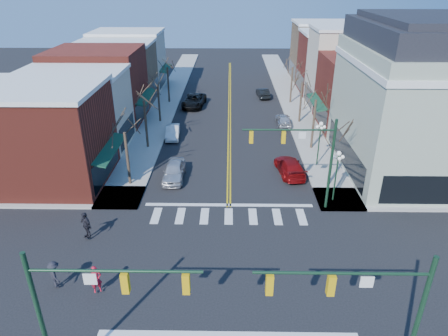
{
  "coord_description": "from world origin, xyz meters",
  "views": [
    {
      "loc": [
        0.03,
        -18.82,
        16.22
      ],
      "look_at": [
        -0.38,
        8.63,
        2.8
      ],
      "focal_mm": 32.0,
      "sensor_mm": 36.0,
      "label": 1
    }
  ],
  "objects_px": {
    "pedestrian_dark_b": "(55,274)",
    "car_right_far": "(263,93)",
    "lamppost_corner": "(337,168)",
    "pedestrian_dark_a": "(86,225)",
    "lamppost_midblock": "(320,136)",
    "car_right_near": "(290,167)",
    "pedestrian_red_a": "(96,279)",
    "car_left_far": "(194,101)",
    "car_left_near": "(174,171)",
    "car_right_mid": "(284,120)",
    "car_left_mid": "(173,132)",
    "victorian_corner": "(423,98)"
  },
  "relations": [
    {
      "from": "car_right_mid",
      "to": "car_right_near",
      "type": "bearing_deg",
      "value": 84.81
    },
    {
      "from": "car_left_mid",
      "to": "car_right_far",
      "type": "bearing_deg",
      "value": 51.15
    },
    {
      "from": "car_right_mid",
      "to": "pedestrian_dark_b",
      "type": "xyz_separation_m",
      "value": [
        -16.17,
        -27.53,
        0.31
      ]
    },
    {
      "from": "victorian_corner",
      "to": "car_left_mid",
      "type": "xyz_separation_m",
      "value": [
        -22.69,
        7.37,
        -6.0
      ]
    },
    {
      "from": "lamppost_midblock",
      "to": "car_right_near",
      "type": "xyz_separation_m",
      "value": [
        -2.77,
        -1.73,
        -2.24
      ]
    },
    {
      "from": "car_left_far",
      "to": "car_right_near",
      "type": "height_order",
      "value": "car_left_far"
    },
    {
      "from": "car_right_near",
      "to": "car_right_mid",
      "type": "relative_size",
      "value": 1.23
    },
    {
      "from": "victorian_corner",
      "to": "car_right_mid",
      "type": "xyz_separation_m",
      "value": [
        -10.1,
        11.6,
        -5.98
      ]
    },
    {
      "from": "pedestrian_dark_b",
      "to": "car_right_far",
      "type": "bearing_deg",
      "value": -58.0
    },
    {
      "from": "car_right_mid",
      "to": "pedestrian_red_a",
      "type": "distance_m",
      "value": 31.1
    },
    {
      "from": "car_left_near",
      "to": "car_left_far",
      "type": "xyz_separation_m",
      "value": [
        0.0,
        21.18,
        0.03
      ]
    },
    {
      "from": "pedestrian_dark_b",
      "to": "pedestrian_dark_a",
      "type": "bearing_deg",
      "value": -40.6
    },
    {
      "from": "victorian_corner",
      "to": "lamppost_corner",
      "type": "bearing_deg",
      "value": -144.14
    },
    {
      "from": "car_left_far",
      "to": "pedestrian_dark_b",
      "type": "relative_size",
      "value": 3.4
    },
    {
      "from": "car_right_mid",
      "to": "pedestrian_red_a",
      "type": "xyz_separation_m",
      "value": [
        -13.71,
        -27.91,
        0.31
      ]
    },
    {
      "from": "lamppost_midblock",
      "to": "car_right_near",
      "type": "relative_size",
      "value": 0.88
    },
    {
      "from": "lamppost_corner",
      "to": "pedestrian_dark_a",
      "type": "height_order",
      "value": "lamppost_corner"
    },
    {
      "from": "lamppost_corner",
      "to": "car_right_mid",
      "type": "xyz_separation_m",
      "value": [
        -1.8,
        17.6,
        -2.28
      ]
    },
    {
      "from": "victorian_corner",
      "to": "lamppost_midblock",
      "type": "relative_size",
      "value": 3.29
    },
    {
      "from": "car_left_mid",
      "to": "car_right_near",
      "type": "bearing_deg",
      "value": -40.76
    },
    {
      "from": "car_left_near",
      "to": "pedestrian_dark_b",
      "type": "bearing_deg",
      "value": -110.16
    },
    {
      "from": "lamppost_corner",
      "to": "pedestrian_red_a",
      "type": "distance_m",
      "value": 18.73
    },
    {
      "from": "lamppost_corner",
      "to": "lamppost_midblock",
      "type": "height_order",
      "value": "same"
    },
    {
      "from": "car_right_far",
      "to": "pedestrian_dark_b",
      "type": "bearing_deg",
      "value": 62.72
    },
    {
      "from": "lamppost_midblock",
      "to": "car_left_far",
      "type": "xyz_separation_m",
      "value": [
        -13.0,
        18.35,
        -2.17
      ]
    },
    {
      "from": "car_right_near",
      "to": "pedestrian_dark_b",
      "type": "bearing_deg",
      "value": 36.47
    },
    {
      "from": "lamppost_corner",
      "to": "pedestrian_dark_a",
      "type": "bearing_deg",
      "value": -163.58
    },
    {
      "from": "car_left_mid",
      "to": "car_left_near",
      "type": "bearing_deg",
      "value": -86.06
    },
    {
      "from": "car_left_far",
      "to": "pedestrian_dark_a",
      "type": "height_order",
      "value": "pedestrian_dark_a"
    },
    {
      "from": "car_right_far",
      "to": "pedestrian_red_a",
      "type": "bearing_deg",
      "value": 66.09
    },
    {
      "from": "car_left_far",
      "to": "pedestrian_dark_b",
      "type": "xyz_separation_m",
      "value": [
        -4.97,
        -34.79,
        0.2
      ]
    },
    {
      "from": "car_right_far",
      "to": "car_left_near",
      "type": "bearing_deg",
      "value": 62.56
    },
    {
      "from": "pedestrian_red_a",
      "to": "pedestrian_dark_b",
      "type": "distance_m",
      "value": 2.49
    },
    {
      "from": "victorian_corner",
      "to": "pedestrian_red_a",
      "type": "bearing_deg",
      "value": -145.58
    },
    {
      "from": "car_left_mid",
      "to": "car_right_near",
      "type": "xyz_separation_m",
      "value": [
        11.62,
        -8.61,
        0.06
      ]
    },
    {
      "from": "lamppost_midblock",
      "to": "car_left_far",
      "type": "relative_size",
      "value": 0.76
    },
    {
      "from": "car_right_far",
      "to": "pedestrian_dark_a",
      "type": "bearing_deg",
      "value": 60.55
    },
    {
      "from": "car_left_far",
      "to": "pedestrian_red_a",
      "type": "xyz_separation_m",
      "value": [
        -2.51,
        -35.16,
        0.2
      ]
    },
    {
      "from": "victorian_corner",
      "to": "car_left_far",
      "type": "height_order",
      "value": "victorian_corner"
    },
    {
      "from": "car_left_near",
      "to": "pedestrian_red_a",
      "type": "bearing_deg",
      "value": -100.28
    },
    {
      "from": "pedestrian_red_a",
      "to": "lamppost_midblock",
      "type": "bearing_deg",
      "value": 21.86
    },
    {
      "from": "car_right_far",
      "to": "pedestrian_dark_b",
      "type": "xyz_separation_m",
      "value": [
        -14.57,
        -39.23,
        0.33
      ]
    },
    {
      "from": "car_right_far",
      "to": "pedestrian_dark_b",
      "type": "distance_m",
      "value": 41.85
    },
    {
      "from": "car_right_far",
      "to": "pedestrian_dark_a",
      "type": "xyz_separation_m",
      "value": [
        -14.33,
        -34.52,
        0.45
      ]
    },
    {
      "from": "car_left_far",
      "to": "pedestrian_dark_b",
      "type": "distance_m",
      "value": 35.14
    },
    {
      "from": "lamppost_midblock",
      "to": "car_left_far",
      "type": "height_order",
      "value": "lamppost_midblock"
    },
    {
      "from": "lamppost_corner",
      "to": "car_left_mid",
      "type": "xyz_separation_m",
      "value": [
        -14.39,
        13.37,
        -2.3
      ]
    },
    {
      "from": "pedestrian_dark_b",
      "to": "car_left_far",
      "type": "bearing_deg",
      "value": -45.76
    },
    {
      "from": "car_right_near",
      "to": "car_right_far",
      "type": "relative_size",
      "value": 1.22
    },
    {
      "from": "lamppost_corner",
      "to": "car_right_far",
      "type": "relative_size",
      "value": 1.07
    }
  ]
}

